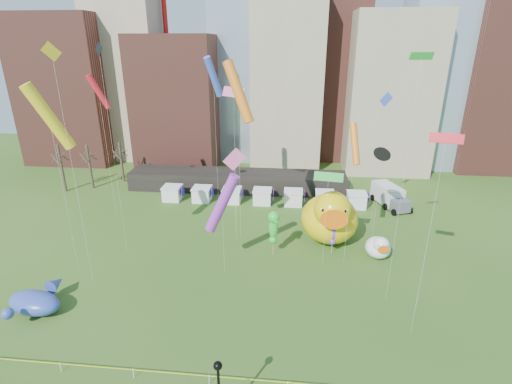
# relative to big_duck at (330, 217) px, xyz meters

# --- Properties ---
(ground) EXTENTS (160.00, 160.00, 0.00)m
(ground) POSITION_rel_big_duck_xyz_m (-10.76, -23.96, -3.57)
(ground) COLOR #2C4F18
(ground) RESTS_ON ground
(skyline) EXTENTS (101.00, 23.00, 68.00)m
(skyline) POSITION_rel_big_duck_xyz_m (-8.51, 37.10, 17.87)
(skyline) COLOR brown
(skyline) RESTS_ON ground
(pavilion) EXTENTS (38.00, 6.00, 3.20)m
(pavilion) POSITION_rel_big_duck_xyz_m (-14.76, 18.04, -1.97)
(pavilion) COLOR black
(pavilion) RESTS_ON ground
(vendor_tents) EXTENTS (33.24, 2.80, 2.40)m
(vendor_tents) POSITION_rel_big_duck_xyz_m (-9.74, 12.04, -2.47)
(vendor_tents) COLOR white
(vendor_tents) RESTS_ON ground
(bare_trees) EXTENTS (8.44, 6.44, 8.50)m
(bare_trees) POSITION_rel_big_duck_xyz_m (-40.93, 16.58, 0.44)
(bare_trees) COLOR #382B21
(bare_trees) RESTS_ON ground
(caution_tape) EXTENTS (50.00, 0.06, 0.90)m
(caution_tape) POSITION_rel_big_duck_xyz_m (-10.76, -23.96, -2.89)
(caution_tape) COLOR white
(caution_tape) RESTS_ON ground
(big_duck) EXTENTS (7.38, 10.03, 7.78)m
(big_duck) POSITION_rel_big_duck_xyz_m (0.00, 0.00, 0.00)
(big_duck) COLOR yellow
(big_duck) RESTS_ON ground
(small_duck) EXTENTS (3.21, 4.20, 3.17)m
(small_duck) POSITION_rel_big_duck_xyz_m (5.67, -3.51, -2.12)
(small_duck) COLOR white
(small_duck) RESTS_ON ground
(seahorse_green) EXTENTS (1.76, 2.02, 5.93)m
(seahorse_green) POSITION_rel_big_duck_xyz_m (-7.05, -4.29, 0.58)
(seahorse_green) COLOR silver
(seahorse_green) RESTS_ON ground
(seahorse_purple) EXTENTS (1.41, 1.64, 4.94)m
(seahorse_purple) POSITION_rel_big_duck_xyz_m (0.14, -3.43, -0.09)
(seahorse_purple) COLOR silver
(seahorse_purple) RESTS_ON ground
(whale_inflatable) EXTENTS (5.94, 7.10, 2.43)m
(whale_inflatable) POSITION_rel_big_duck_xyz_m (-29.33, -17.10, -2.46)
(whale_inflatable) COLOR #40399D
(whale_inflatable) RESTS_ON ground
(box_truck) EXTENTS (5.11, 7.98, 3.19)m
(box_truck) POSITION_rel_big_duck_xyz_m (10.53, 13.21, -1.93)
(box_truck) COLOR silver
(box_truck) RESTS_ON ground
(kite_0) EXTENTS (2.77, 2.20, 20.65)m
(kite_0) POSITION_rel_big_duck_xyz_m (-31.57, 5.34, 14.70)
(kite_0) COLOR silver
(kite_0) RESTS_ON ground
(kite_1) EXTENTS (3.42, 3.05, 19.23)m
(kite_1) POSITION_rel_big_duck_xyz_m (-12.80, 3.67, 14.97)
(kite_1) COLOR silver
(kite_1) RESTS_ON ground
(kite_2) EXTENTS (1.24, 0.87, 24.61)m
(kite_2) POSITION_rel_big_duck_xyz_m (-25.38, -5.21, 18.40)
(kite_2) COLOR silver
(kite_2) RESTS_ON ground
(kite_3) EXTENTS (2.02, 0.87, 23.81)m
(kite_3) POSITION_rel_big_duck_xyz_m (4.96, -11.88, 19.48)
(kite_3) COLOR silver
(kite_3) RESTS_ON ground
(kite_4) EXTENTS (1.12, 1.34, 24.61)m
(kite_4) POSITION_rel_big_duck_xyz_m (-26.35, -11.93, 18.72)
(kite_4) COLOR silver
(kite_4) RESTS_ON ground
(kite_5) EXTENTS (1.76, 0.73, 18.80)m
(kite_5) POSITION_rel_big_duck_xyz_m (6.34, 4.79, 13.57)
(kite_5) COLOR silver
(kite_5) RESTS_ON ground
(kite_6) EXTENTS (1.40, 2.68, 16.60)m
(kite_6) POSITION_rel_big_duck_xyz_m (1.50, -4.81, 10.83)
(kite_6) COLOR silver
(kite_6) RESTS_ON ground
(kite_7) EXTENTS (4.04, 1.57, 11.86)m
(kite_7) POSITION_rel_big_duck_xyz_m (-12.36, -8.47, 4.93)
(kite_7) COLOR silver
(kite_7) RESTS_ON ground
(kite_8) EXTENTS (2.36, 0.98, 18.26)m
(kite_8) POSITION_rel_big_duck_xyz_m (6.23, -16.54, 14.13)
(kite_8) COLOR silver
(kite_8) RESTS_ON ground
(kite_9) EXTENTS (2.86, 0.70, 12.64)m
(kite_9) POSITION_rel_big_duck_xyz_m (-12.12, -0.93, 7.47)
(kite_9) COLOR silver
(kite_9) RESTS_ON ground
(kite_10) EXTENTS (1.29, 1.38, 12.71)m
(kite_10) POSITION_rel_big_duck_xyz_m (5.79, 0.81, 8.27)
(kite_10) COLOR silver
(kite_10) RESTS_ON ground
(kite_11) EXTENTS (3.21, 0.95, 11.30)m
(kite_11) POSITION_rel_big_duck_xyz_m (-1.05, -5.37, 7.20)
(kite_11) COLOR silver
(kite_11) RESTS_ON ground
(kite_12) EXTENTS (3.90, 3.37, 21.13)m
(kite_12) POSITION_rel_big_duck_xyz_m (-28.84, -10.31, 14.13)
(kite_12) COLOR silver
(kite_12) RESTS_ON ground
(kite_13) EXTENTS (2.50, 3.39, 22.88)m
(kite_13) POSITION_rel_big_duck_xyz_m (-16.44, 9.06, 16.45)
(kite_13) COLOR silver
(kite_13) RESTS_ON ground
(kite_14) EXTENTS (4.03, 3.04, 22.83)m
(kite_14) POSITION_rel_big_duck_xyz_m (-11.23, -2.87, 15.85)
(kite_14) COLOR silver
(kite_14) RESTS_ON ground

